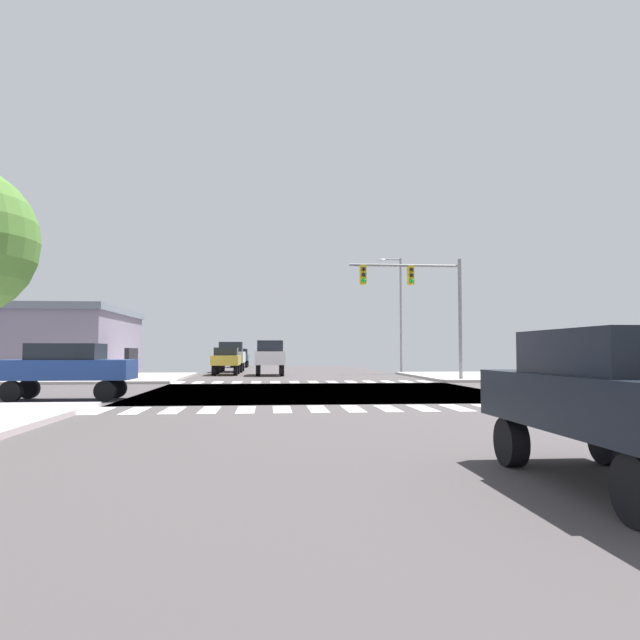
{
  "coord_description": "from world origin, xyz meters",
  "views": [
    {
      "loc": [
        -2.16,
        -23.82,
        1.62
      ],
      "look_at": [
        0.61,
        7.24,
        3.29
      ],
      "focal_mm": 33.02,
      "sensor_mm": 36.0,
      "label": 1
    }
  ],
  "objects_px": {
    "sedan_farside_2": "(66,366)",
    "sedan_queued_3": "(620,394)",
    "sedan_nearside_1": "(240,356)",
    "pickup_leading_1": "(232,356)",
    "traffic_signal_mast": "(418,291)",
    "suv_inner_2": "(270,355)",
    "sedan_middle_4": "(226,359)",
    "street_lamp": "(398,305)"
  },
  "relations": [
    {
      "from": "traffic_signal_mast",
      "to": "sedan_queued_3",
      "type": "distance_m",
      "value": 25.11
    },
    {
      "from": "sedan_farside_2",
      "to": "suv_inner_2",
      "type": "bearing_deg",
      "value": -19.14
    },
    {
      "from": "sedan_farside_2",
      "to": "street_lamp",
      "type": "bearing_deg",
      "value": -36.19
    },
    {
      "from": "pickup_leading_1",
      "to": "sedan_queued_3",
      "type": "bearing_deg",
      "value": 99.85
    },
    {
      "from": "sedan_farside_2",
      "to": "sedan_queued_3",
      "type": "xyz_separation_m",
      "value": [
        10.85,
        -13.68,
        0.0
      ]
    },
    {
      "from": "pickup_leading_1",
      "to": "sedan_middle_4",
      "type": "xyz_separation_m",
      "value": [
        0.0,
        -5.84,
        -0.17
      ]
    },
    {
      "from": "sedan_middle_4",
      "to": "suv_inner_2",
      "type": "distance_m",
      "value": 3.19
    },
    {
      "from": "sedan_queued_3",
      "to": "sedan_middle_4",
      "type": "height_order",
      "value": "same"
    },
    {
      "from": "sedan_nearside_1",
      "to": "pickup_leading_1",
      "type": "height_order",
      "value": "pickup_leading_1"
    },
    {
      "from": "sedan_nearside_1",
      "to": "suv_inner_2",
      "type": "height_order",
      "value": "suv_inner_2"
    },
    {
      "from": "street_lamp",
      "to": "suv_inner_2",
      "type": "xyz_separation_m",
      "value": [
        -9.39,
        -2.46,
        -3.66
      ]
    },
    {
      "from": "street_lamp",
      "to": "sedan_nearside_1",
      "type": "relative_size",
      "value": 1.98
    },
    {
      "from": "sedan_queued_3",
      "to": "sedan_middle_4",
      "type": "xyz_separation_m",
      "value": [
        -7.0,
        34.47,
        0.0
      ]
    },
    {
      "from": "sedan_farside_2",
      "to": "sedan_queued_3",
      "type": "relative_size",
      "value": 1.0
    },
    {
      "from": "sedan_nearside_1",
      "to": "sedan_middle_4",
      "type": "height_order",
      "value": "same"
    },
    {
      "from": "street_lamp",
      "to": "sedan_nearside_1",
      "type": "xyz_separation_m",
      "value": [
        -12.39,
        18.26,
        -3.94
      ]
    },
    {
      "from": "pickup_leading_1",
      "to": "suv_inner_2",
      "type": "bearing_deg",
      "value": 113.48
    },
    {
      "from": "street_lamp",
      "to": "sedan_queued_3",
      "type": "distance_m",
      "value": 36.48
    },
    {
      "from": "sedan_queued_3",
      "to": "traffic_signal_mast",
      "type": "bearing_deg",
      "value": 80.83
    },
    {
      "from": "pickup_leading_1",
      "to": "sedan_middle_4",
      "type": "height_order",
      "value": "pickup_leading_1"
    },
    {
      "from": "traffic_signal_mast",
      "to": "suv_inner_2",
      "type": "height_order",
      "value": "traffic_signal_mast"
    },
    {
      "from": "sedan_nearside_1",
      "to": "suv_inner_2",
      "type": "xyz_separation_m",
      "value": [
        3.0,
        -20.72,
        0.28
      ]
    },
    {
      "from": "sedan_farside_2",
      "to": "pickup_leading_1",
      "type": "distance_m",
      "value": 26.91
    },
    {
      "from": "sedan_queued_3",
      "to": "suv_inner_2",
      "type": "relative_size",
      "value": 0.93
    },
    {
      "from": "sedan_queued_3",
      "to": "sedan_middle_4",
      "type": "relative_size",
      "value": 1.0
    },
    {
      "from": "traffic_signal_mast",
      "to": "sedan_nearside_1",
      "type": "height_order",
      "value": "traffic_signal_mast"
    },
    {
      "from": "sedan_nearside_1",
      "to": "sedan_farside_2",
      "type": "height_order",
      "value": "same"
    },
    {
      "from": "pickup_leading_1",
      "to": "suv_inner_2",
      "type": "distance_m",
      "value": 7.53
    },
    {
      "from": "sedan_farside_2",
      "to": "traffic_signal_mast",
      "type": "bearing_deg",
      "value": -53.82
    },
    {
      "from": "sedan_middle_4",
      "to": "suv_inner_2",
      "type": "xyz_separation_m",
      "value": [
        3.0,
        -1.06,
        0.28
      ]
    },
    {
      "from": "traffic_signal_mast",
      "to": "sedan_nearside_1",
      "type": "bearing_deg",
      "value": 110.29
    },
    {
      "from": "sedan_nearside_1",
      "to": "pickup_leading_1",
      "type": "xyz_separation_m",
      "value": [
        -0.0,
        -13.82,
        0.17
      ]
    },
    {
      "from": "traffic_signal_mast",
      "to": "sedan_farside_2",
      "type": "relative_size",
      "value": 1.55
    },
    {
      "from": "sedan_nearside_1",
      "to": "suv_inner_2",
      "type": "distance_m",
      "value": 20.94
    },
    {
      "from": "sedan_nearside_1",
      "to": "sedan_farside_2",
      "type": "distance_m",
      "value": 40.63
    },
    {
      "from": "sedan_farside_2",
      "to": "suv_inner_2",
      "type": "distance_m",
      "value": 20.88
    },
    {
      "from": "sedan_queued_3",
      "to": "suv_inner_2",
      "type": "height_order",
      "value": "suv_inner_2"
    },
    {
      "from": "sedan_queued_3",
      "to": "pickup_leading_1",
      "type": "xyz_separation_m",
      "value": [
        -7.0,
        40.31,
        0.17
      ]
    },
    {
      "from": "suv_inner_2",
      "to": "sedan_nearside_1",
      "type": "bearing_deg",
      "value": -81.76
    },
    {
      "from": "sedan_farside_2",
      "to": "suv_inner_2",
      "type": "height_order",
      "value": "suv_inner_2"
    },
    {
      "from": "traffic_signal_mast",
      "to": "suv_inner_2",
      "type": "xyz_separation_m",
      "value": [
        -7.95,
        8.91,
        -3.52
      ]
    },
    {
      "from": "pickup_leading_1",
      "to": "traffic_signal_mast",
      "type": "bearing_deg",
      "value": 124.72
    }
  ]
}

